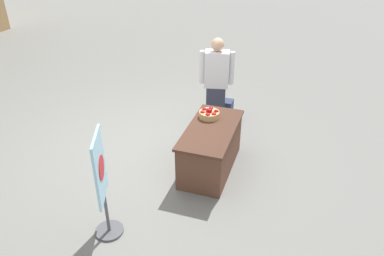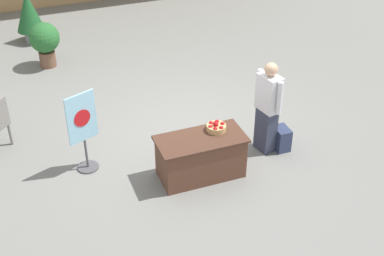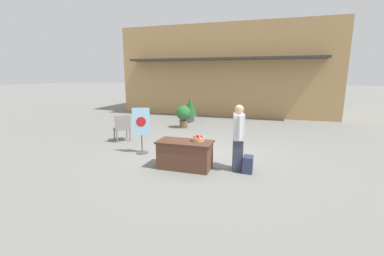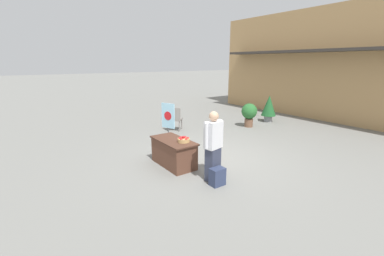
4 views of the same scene
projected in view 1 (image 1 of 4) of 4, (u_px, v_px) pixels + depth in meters
The scene contains 6 objects.
ground_plane at pixel (146, 149), 6.45m from camera, with size 120.00×120.00×0.00m, color slate.
display_table at pixel (211, 148), 5.78m from camera, with size 1.45×0.71×0.73m.
apple_basket at pixel (209, 114), 5.86m from camera, with size 0.32×0.32×0.16m.
person_visitor at pixel (216, 83), 6.70m from camera, with size 0.34×0.60×1.70m.
backpack at pixel (223, 110), 7.24m from camera, with size 0.24×0.34×0.42m.
poster_board at pixel (102, 184), 4.40m from camera, with size 0.51×0.36×1.44m.
Camera 1 is at (-4.87, -2.44, 3.56)m, focal length 35.00 mm.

